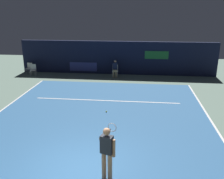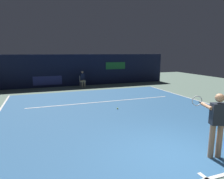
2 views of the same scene
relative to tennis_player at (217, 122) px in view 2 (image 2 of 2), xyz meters
The scene contains 10 objects.
ground_plane 5.00m from the tennis_player, 100.67° to the left, with size 31.05×31.05×0.00m, color slate.
court_surface 5.00m from the tennis_player, 100.67° to the left, with size 10.48×11.14×0.01m, color #336699.
line_baseline 1.50m from the tennis_player, 142.29° to the right, with size 10.48×0.10×0.01m, color white.
line_sideline_left 6.52m from the tennis_player, 48.35° to the left, with size 0.10×11.14×0.01m, color white.
line_service 6.90m from the tennis_player, 97.64° to the left, with size 8.18×0.10×0.01m, color white.
line_centre_mark 1.46m from the tennis_player, 146.45° to the right, with size 0.10×0.30×0.01m, color white.
back_wall 13.07m from the tennis_player, 93.99° to the left, with size 15.39×0.33×2.60m.
tennis_player is the anchor object (origin of this frame).
line_judge_on_chair 12.16m from the tennis_player, 94.52° to the left, with size 0.45×0.54×1.32m.
tennis_ball 5.26m from the tennis_player, 97.90° to the left, with size 0.07×0.07×0.07m, color #CCE033.
Camera 2 is at (-3.31, -3.96, 2.73)m, focal length 32.25 mm.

